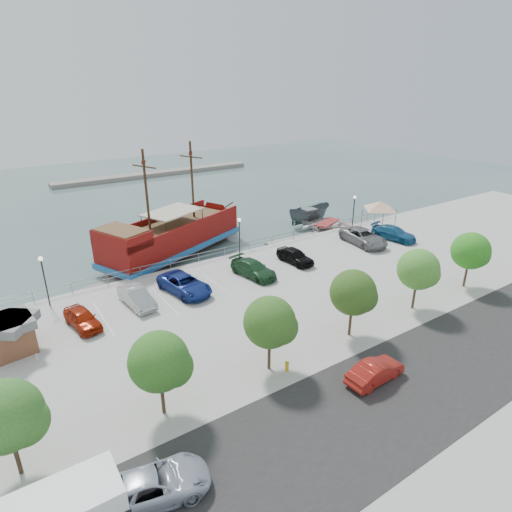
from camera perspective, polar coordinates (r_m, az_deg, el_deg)
ground at (r=39.28m, az=2.84°, el=-4.67°), size 160.00×160.00×0.00m
land_slab at (r=28.15m, az=30.78°, el=-19.66°), size 100.00×58.00×1.20m
street at (r=29.44m, az=22.25°, el=-14.40°), size 100.00×8.00×0.04m
sidewalk at (r=32.36m, az=13.55°, el=-9.64°), size 100.00×4.00×0.05m
seawall_railing at (r=44.60m, az=-3.06°, el=0.88°), size 50.00×0.06×1.00m
far_shore at (r=90.32m, az=-13.14°, el=10.64°), size 40.00×3.00×0.80m
pirate_ship at (r=48.32m, az=-9.88°, el=2.98°), size 19.81×12.47×12.39m
patrol_boat at (r=57.16m, az=7.08°, el=5.27°), size 6.45×2.85×2.43m
speedboat at (r=55.36m, az=9.45°, el=4.02°), size 7.08×8.15×1.41m
dock_west at (r=41.91m, az=-19.88°, el=-3.99°), size 6.42×3.24×0.35m
dock_mid at (r=50.99m, az=4.96°, el=2.02°), size 6.85×2.09×0.39m
dock_east at (r=55.32m, az=10.58°, el=3.38°), size 7.36×2.80×0.41m
shed at (r=32.97m, az=-30.07°, el=-9.04°), size 3.37×3.37×2.47m
canopy_tent at (r=53.94m, az=16.27°, el=7.01°), size 5.31×5.31×3.88m
street_van at (r=21.32m, az=-13.59°, el=-27.58°), size 5.38×3.24×1.40m
street_sedan at (r=27.49m, az=15.59°, el=-14.62°), size 4.06×1.58×1.32m
fire_hydrant at (r=27.50m, az=4.14°, el=-14.39°), size 0.25×0.25×0.73m
lamp_post_left at (r=37.34m, az=-26.50°, el=-1.97°), size 0.36×0.36×4.28m
lamp_post_mid at (r=42.72m, az=-2.23°, el=3.36°), size 0.36×0.36×4.28m
lamp_post_right at (r=52.46m, az=12.93°, el=6.42°), size 0.36×0.36×4.28m
tree_a at (r=22.50m, az=-29.98°, el=-18.14°), size 3.30×3.20×5.00m
tree_b at (r=23.30m, az=-12.38°, el=-13.73°), size 3.30×3.20×5.00m
tree_c at (r=26.03m, az=2.18°, el=-8.97°), size 3.30×3.20×5.00m
tree_d at (r=30.17m, az=13.09°, el=-4.92°), size 3.30×3.20×5.00m
tree_e at (r=35.22m, az=21.03°, el=-1.81°), size 3.30×3.20×5.00m
tree_f at (r=40.86m, az=26.87°, el=0.50°), size 3.30×3.20×5.00m
parked_car_a at (r=34.10m, az=-22.15°, el=-7.71°), size 2.30×4.27×1.38m
parked_car_b at (r=35.77m, az=-15.63°, el=-5.29°), size 2.01×4.58×1.46m
parked_car_c at (r=36.97m, az=-9.51°, el=-3.73°), size 3.53×5.89×1.53m
parked_car_d at (r=39.51m, az=-0.36°, el=-1.70°), size 2.88×5.28×1.45m
parked_car_e at (r=42.54m, az=5.23°, el=0.02°), size 2.01×4.42×1.47m
parked_car_g at (r=48.73m, az=14.14°, el=2.48°), size 3.43×6.27×1.67m
parked_car_h at (r=51.20m, az=17.89°, el=2.93°), size 3.07×5.48×1.50m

